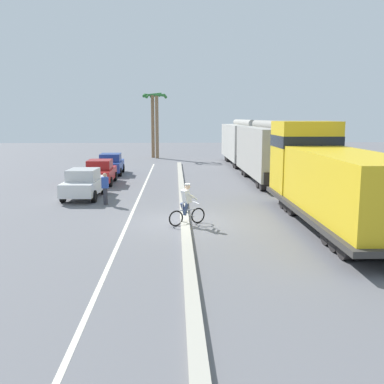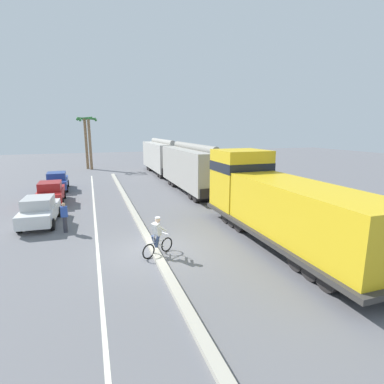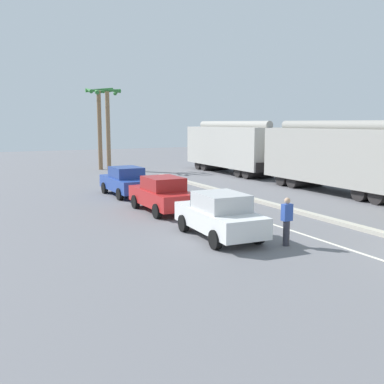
% 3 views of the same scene
% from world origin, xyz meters
% --- Properties ---
extents(ground_plane, '(120.00, 120.00, 0.00)m').
position_xyz_m(ground_plane, '(0.00, 0.00, 0.00)').
color(ground_plane, slate).
extents(median_curb, '(0.36, 36.00, 0.16)m').
position_xyz_m(median_curb, '(0.00, 6.00, 0.08)').
color(median_curb, '#B2AD9E').
rests_on(median_curb, ground).
extents(lane_stripe, '(0.14, 36.00, 0.01)m').
position_xyz_m(lane_stripe, '(-2.40, 6.00, 0.00)').
color(lane_stripe, silver).
rests_on(lane_stripe, ground).
extents(locomotive, '(3.10, 11.61, 4.20)m').
position_xyz_m(locomotive, '(5.95, -0.36, 1.80)').
color(locomotive, gold).
rests_on(locomotive, ground).
extents(hopper_car_lead, '(2.90, 10.60, 4.18)m').
position_xyz_m(hopper_car_lead, '(5.95, 11.79, 2.08)').
color(hopper_car_lead, '#A09E96').
rests_on(hopper_car_lead, ground).
extents(hopper_car_middle, '(2.90, 10.60, 4.18)m').
position_xyz_m(hopper_car_middle, '(5.95, 23.39, 2.08)').
color(hopper_car_middle, '#B0ADA6').
rests_on(hopper_car_middle, ground).
extents(parked_car_white, '(1.98, 4.27, 1.62)m').
position_xyz_m(parked_car_white, '(-5.38, 5.98, 0.82)').
color(parked_car_white, silver).
rests_on(parked_car_white, ground).
extents(parked_car_red, '(1.89, 4.23, 1.62)m').
position_xyz_m(parked_car_red, '(-5.35, 11.23, 0.82)').
color(parked_car_red, red).
rests_on(parked_car_red, ground).
extents(parked_car_blue, '(1.93, 4.25, 1.62)m').
position_xyz_m(parked_car_blue, '(-5.37, 16.38, 0.82)').
color(parked_car_blue, '#28479E').
rests_on(parked_car_blue, ground).
extents(cyclist, '(1.53, 0.88, 1.71)m').
position_xyz_m(cyclist, '(0.08, -0.45, 0.82)').
color(cyclist, black).
rests_on(cyclist, ground).
extents(palm_tree_near, '(2.32, 2.25, 7.14)m').
position_xyz_m(palm_tree_near, '(-2.78, 30.95, 4.93)').
color(palm_tree_near, '#846647').
rests_on(palm_tree_near, ground).
extents(palm_tree_far, '(2.29, 2.27, 7.04)m').
position_xyz_m(palm_tree_far, '(-2.29, 30.05, 4.87)').
color(palm_tree_far, '#846647').
rests_on(palm_tree_far, ground).
extents(pedestrian_by_cars, '(0.34, 0.22, 1.62)m').
position_xyz_m(pedestrian_by_cars, '(-3.93, 4.05, 0.85)').
color(pedestrian_by_cars, '#33333D').
rests_on(pedestrian_by_cars, ground).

